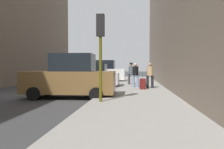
{
  "coord_description": "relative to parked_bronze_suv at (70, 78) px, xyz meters",
  "views": [
    {
      "loc": [
        5.91,
        -11.81,
        1.61
      ],
      "look_at": [
        4.2,
        4.52,
        1.01
      ],
      "focal_mm": 35.0,
      "sensor_mm": 36.0,
      "label": 1
    }
  ],
  "objects": [
    {
      "name": "parked_silver_sedan",
      "position": [
        0.0,
        5.45,
        -0.18
      ],
      "size": [
        4.21,
        2.08,
        1.79
      ],
      "color": "#B7BABF",
      "rests_on": "ground_plane"
    },
    {
      "name": "pedestrian_in_jeans",
      "position": [
        3.32,
        4.71,
        0.07
      ],
      "size": [
        0.52,
        0.45,
        1.71
      ],
      "color": "#728CB2",
      "rests_on": "sidewalk"
    },
    {
      "name": "ground_plane",
      "position": [
        -2.65,
        1.0,
        -1.03
      ],
      "size": [
        120.0,
        120.0,
        0.0
      ],
      "primitive_type": "plane",
      "color": "#38383A"
    },
    {
      "name": "parked_bronze_suv",
      "position": [
        0.0,
        0.0,
        0.0
      ],
      "size": [
        4.66,
        2.18,
        2.25
      ],
      "color": "brown",
      "rests_on": "ground_plane"
    },
    {
      "name": "fire_hydrant",
      "position": [
        1.8,
        3.67,
        -0.54
      ],
      "size": [
        0.42,
        0.22,
        0.7
      ],
      "color": "red",
      "rests_on": "sidewalk"
    },
    {
      "name": "pedestrian_in_tan_coat",
      "position": [
        4.29,
        4.1,
        0.07
      ],
      "size": [
        0.5,
        0.4,
        1.71
      ],
      "color": "black",
      "rests_on": "sidewalk"
    },
    {
      "name": "traffic_light",
      "position": [
        1.85,
        -1.89,
        1.73
      ],
      "size": [
        0.32,
        0.32,
        3.6
      ],
      "color": "#514C0F",
      "rests_on": "sidewalk"
    },
    {
      "name": "parked_white_van",
      "position": [
        0.0,
        11.38,
        0.0
      ],
      "size": [
        4.6,
        2.06,
        2.25
      ],
      "color": "silver",
      "rests_on": "ground_plane"
    },
    {
      "name": "duffel_bag",
      "position": [
        3.99,
        5.45,
        -0.74
      ],
      "size": [
        0.32,
        0.44,
        0.28
      ],
      "color": "#472D19",
      "rests_on": "sidewalk"
    },
    {
      "name": "sidewalk",
      "position": [
        3.35,
        1.0,
        -0.96
      ],
      "size": [
        4.0,
        40.0,
        0.15
      ],
      "primitive_type": "cube",
      "color": "gray",
      "rests_on": "ground_plane"
    },
    {
      "name": "rolling_suitcase",
      "position": [
        3.78,
        3.4,
        -0.54
      ],
      "size": [
        0.41,
        0.59,
        1.04
      ],
      "color": "#591414",
      "rests_on": "sidewalk"
    },
    {
      "name": "pedestrian_with_beanie",
      "position": [
        2.97,
        7.07,
        0.1
      ],
      "size": [
        0.52,
        0.45,
        1.78
      ],
      "color": "#333338",
      "rests_on": "sidewalk"
    }
  ]
}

